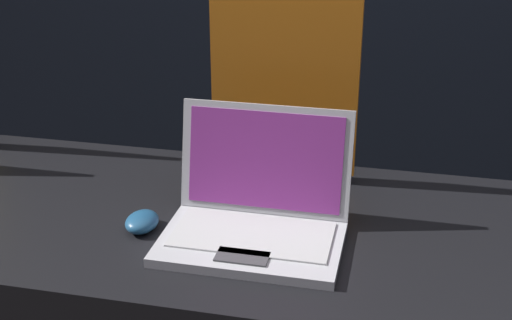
# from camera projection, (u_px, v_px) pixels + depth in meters

# --- Properties ---
(laptop_middle) EXTENTS (0.38, 0.30, 0.26)m
(laptop_middle) POSITION_uv_depth(u_px,v_px,m) (257.00, 210.00, 1.50)
(laptop_middle) COLOR #B7B7BC
(laptop_middle) RESTS_ON display_counter
(mouse_middle) EXTENTS (0.07, 0.09, 0.04)m
(mouse_middle) POSITION_uv_depth(u_px,v_px,m) (142.00, 222.00, 1.54)
(mouse_middle) COLOR navy
(mouse_middle) RESTS_ON display_counter
(promo_stand_middle) EXTENTS (0.36, 0.07, 0.49)m
(promo_stand_middle) POSITION_uv_depth(u_px,v_px,m) (284.00, 88.00, 1.70)
(promo_stand_middle) COLOR black
(promo_stand_middle) RESTS_ON display_counter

